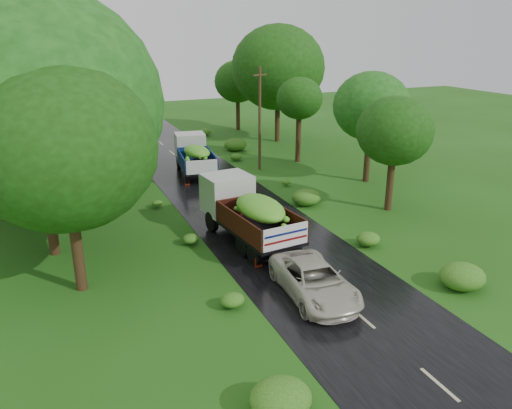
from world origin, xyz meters
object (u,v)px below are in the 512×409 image
truck_near (246,209)px  utility_pole (260,118)px  truck_far (194,154)px  car (314,281)px

truck_near → utility_pole: size_ratio=0.93×
truck_far → truck_near: bearing=-87.1°
truck_far → utility_pole: utility_pole is taller
truck_far → car: size_ratio=1.32×
car → truck_near: bearing=97.0°
car → utility_pole: size_ratio=0.66×
truck_near → car: size_ratio=1.42×
truck_near → truck_far: (1.11, 12.59, -0.13)m
utility_pole → car: bearing=-128.2°
truck_near → utility_pole: utility_pole is taller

